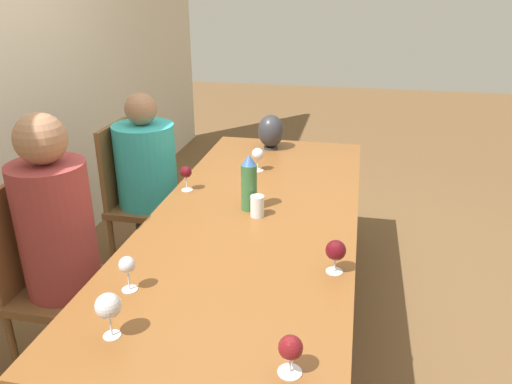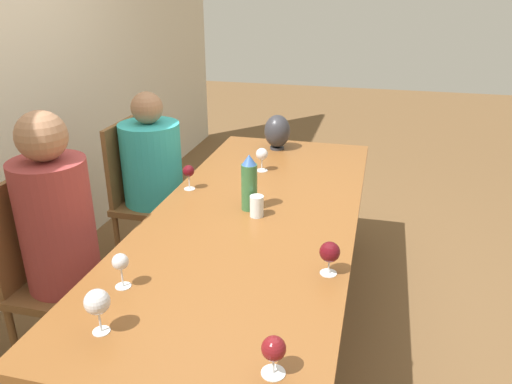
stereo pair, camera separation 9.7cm
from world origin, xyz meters
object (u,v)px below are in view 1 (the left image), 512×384
at_px(water_tumbler, 257,206).
at_px(person_far, 150,180).
at_px(wine_glass_5, 258,155).
at_px(person_near, 61,243).
at_px(wine_glass_0, 127,266).
at_px(wine_glass_4, 186,173).
at_px(chair_far, 138,195).
at_px(chair_near, 50,276).
at_px(vase, 271,131).
at_px(wine_glass_1, 291,349).
at_px(wine_glass_2, 336,251).
at_px(water_bottle, 249,183).
at_px(wine_glass_3, 108,306).

height_order(water_tumbler, person_far, person_far).
distance_m(wine_glass_5, person_near, 1.22).
distance_m(water_tumbler, wine_glass_0, 0.78).
bearing_deg(person_far, water_tumbler, -126.03).
distance_m(wine_glass_4, chair_far, 0.66).
xyz_separation_m(chair_near, chair_far, (0.98, 0.00, 0.00)).
xyz_separation_m(water_tumbler, vase, (1.05, 0.12, 0.07)).
distance_m(vase, wine_glass_0, 1.77).
bearing_deg(wine_glass_4, wine_glass_1, -149.30).
bearing_deg(wine_glass_2, chair_far, 51.83).
distance_m(wine_glass_2, person_far, 1.59).
height_order(water_tumbler, wine_glass_4, wine_glass_4).
distance_m(chair_far, person_near, 1.00).
height_order(vase, chair_near, chair_near).
relative_size(chair_far, person_near, 0.75).
bearing_deg(vase, water_bottle, -176.18).
bearing_deg(person_far, chair_far, 90.00).
height_order(water_tumbler, wine_glass_1, wine_glass_1).
xyz_separation_m(wine_glass_0, wine_glass_5, (1.32, -0.21, -0.00)).
bearing_deg(wine_glass_5, person_near, 145.34).
relative_size(wine_glass_2, chair_near, 0.14).
bearing_deg(wine_glass_1, wine_glass_2, -9.27).
distance_m(wine_glass_2, wine_glass_5, 1.16).
height_order(wine_glass_1, chair_far, chair_far).
xyz_separation_m(wine_glass_1, wine_glass_3, (0.05, 0.58, 0.03)).
height_order(wine_glass_4, person_near, person_near).
distance_m(water_tumbler, wine_glass_4, 0.50).
xyz_separation_m(wine_glass_3, person_near, (0.57, 0.53, -0.14)).
bearing_deg(wine_glass_3, wine_glass_4, 7.55).
height_order(water_tumbler, wine_glass_2, wine_glass_2).
bearing_deg(wine_glass_5, chair_far, 91.78).
distance_m(water_bottle, person_far, 0.95).
xyz_separation_m(wine_glass_1, wine_glass_4, (1.24, 0.74, 0.01)).
distance_m(wine_glass_5, chair_near, 1.31).
bearing_deg(person_near, wine_glass_1, -118.95).
height_order(wine_glass_2, person_near, person_near).
relative_size(water_bottle, wine_glass_0, 2.07).
height_order(vase, wine_glass_2, vase).
bearing_deg(wine_glass_0, water_bottle, -19.78).
xyz_separation_m(wine_glass_2, person_near, (0.04, 1.21, -0.12)).
bearing_deg(wine_glass_4, wine_glass_5, -40.23).
bearing_deg(wine_glass_3, water_tumbler, -16.24).
bearing_deg(wine_glass_4, chair_far, 53.01).
xyz_separation_m(water_bottle, vase, (0.98, 0.07, -0.02)).
bearing_deg(water_bottle, wine_glass_4, 66.23).
xyz_separation_m(vase, chair_near, (-1.43, 0.78, -0.33)).
bearing_deg(wine_glass_4, vase, -21.45).
distance_m(water_bottle, wine_glass_3, 1.05).
relative_size(wine_glass_4, chair_far, 0.14).
bearing_deg(wine_glass_0, water_tumbler, -25.39).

